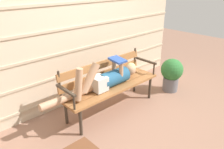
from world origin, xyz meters
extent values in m
plane|color=#936B56|center=(0.00, 0.00, 0.00)|extent=(12.00, 12.00, 0.00)
cube|color=beige|center=(0.00, 0.73, 1.26)|extent=(4.38, 0.06, 2.51)
cube|color=#C1AD8E|center=(0.00, 0.69, 0.18)|extent=(4.38, 0.02, 0.04)
cube|color=#C1AD8E|center=(0.00, 0.69, 0.54)|extent=(4.38, 0.02, 0.04)
cube|color=#C1AD8E|center=(0.00, 0.69, 0.90)|extent=(4.38, 0.02, 0.04)
cube|color=#C1AD8E|center=(0.00, 0.69, 1.26)|extent=(4.38, 0.02, 0.04)
cube|color=#C1AD8E|center=(0.00, 0.69, 1.62)|extent=(4.38, 0.02, 0.04)
cube|color=#9E6638|center=(0.00, -0.08, 0.42)|extent=(1.66, 0.14, 0.04)
cube|color=#9E6638|center=(0.00, 0.07, 0.42)|extent=(1.66, 0.14, 0.04)
cube|color=#9E6638|center=(0.00, 0.22, 0.42)|extent=(1.66, 0.14, 0.04)
cube|color=#9E6638|center=(0.00, 0.29, 0.54)|extent=(1.60, 0.05, 0.11)
cube|color=#9E6638|center=(0.00, 0.29, 0.71)|extent=(1.60, 0.05, 0.11)
cylinder|color=#382D23|center=(-0.77, 0.29, 0.63)|extent=(0.03, 0.03, 0.39)
cylinder|color=#382D23|center=(0.77, 0.29, 0.63)|extent=(0.03, 0.03, 0.39)
cylinder|color=#382D23|center=(-0.73, -0.11, 0.20)|extent=(0.04, 0.04, 0.40)
cylinder|color=#382D23|center=(0.73, -0.11, 0.20)|extent=(0.04, 0.04, 0.40)
cylinder|color=#382D23|center=(-0.73, 0.24, 0.20)|extent=(0.04, 0.04, 0.40)
cylinder|color=#382D23|center=(0.73, 0.24, 0.20)|extent=(0.04, 0.04, 0.40)
cube|color=#382D23|center=(-0.81, 0.07, 0.63)|extent=(0.04, 0.43, 0.03)
cylinder|color=#382D23|center=(-0.81, -0.11, 0.53)|extent=(0.03, 0.03, 0.20)
cube|color=#382D23|center=(0.81, 0.07, 0.63)|extent=(0.04, 0.43, 0.03)
cylinder|color=#382D23|center=(0.81, -0.11, 0.53)|extent=(0.03, 0.03, 0.20)
cylinder|color=#23567A|center=(0.04, 0.07, 0.55)|extent=(0.48, 0.23, 0.23)
cube|color=silver|center=(-0.26, 0.07, 0.55)|extent=(0.20, 0.22, 0.21)
sphere|color=tan|center=(0.40, 0.07, 0.58)|extent=(0.19, 0.19, 0.19)
sphere|color=#E0C67A|center=(0.42, 0.07, 0.61)|extent=(0.16, 0.16, 0.16)
cylinder|color=tan|center=(-0.46, 0.01, 0.72)|extent=(0.33, 0.11, 0.41)
cylinder|color=tan|center=(-0.65, 0.01, 0.68)|extent=(0.15, 0.09, 0.44)
cylinder|color=tan|center=(-0.74, 0.13, 0.49)|extent=(0.81, 0.10, 0.10)
cylinder|color=tan|center=(0.11, -0.01, 0.68)|extent=(0.06, 0.06, 0.26)
cylinder|color=tan|center=(0.11, 0.15, 0.68)|extent=(0.06, 0.06, 0.26)
cube|color=#284C9E|center=(0.11, 0.07, 0.82)|extent=(0.19, 0.26, 0.05)
cylinder|color=slate|center=(1.26, -0.19, 0.13)|extent=(0.28, 0.28, 0.26)
sphere|color=#2D7033|center=(1.26, -0.19, 0.42)|extent=(0.40, 0.40, 0.40)
camera|label=1|loc=(-2.06, -2.14, 1.93)|focal=35.11mm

